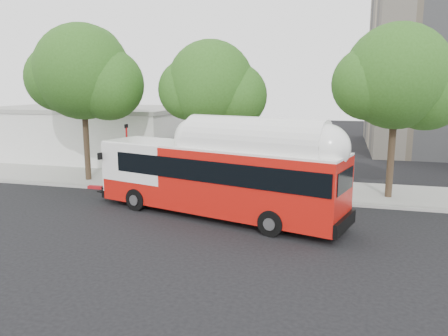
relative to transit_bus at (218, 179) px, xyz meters
name	(u,v)px	position (x,y,z in m)	size (l,w,h in m)	color
ground	(195,217)	(-1.00, -0.42, -1.77)	(120.00, 120.00, 0.00)	black
sidewalk	(229,185)	(-1.00, 6.08, -1.70)	(60.00, 5.00, 0.15)	gray
curb_strip	(218,196)	(-1.00, 3.48, -1.70)	(60.00, 0.30, 0.15)	gray
red_curb_segment	(167,192)	(-4.00, 3.48, -1.69)	(10.00, 0.32, 0.16)	maroon
street_tree_left	(90,76)	(-9.53, 5.14, 4.83)	(6.67, 5.80, 9.74)	#2D2116
street_tree_mid	(218,88)	(-1.60, 5.64, 4.14)	(5.75, 5.00, 8.62)	#2D2116
street_tree_right	(405,81)	(8.44, 5.44, 4.48)	(6.21, 5.40, 9.18)	#2D2116
low_commercial_bldg	(91,132)	(-15.00, 13.58, 0.38)	(16.20, 10.20, 4.25)	silver
transit_bus	(218,179)	(0.00, 0.00, 0.00)	(12.93, 5.73, 3.79)	red
signal_pole	(127,156)	(-6.60, 3.92, 0.20)	(0.11, 0.36, 3.83)	#A91212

